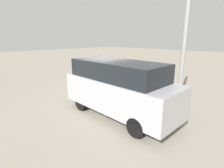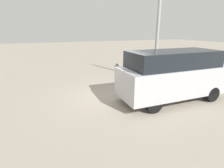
% 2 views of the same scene
% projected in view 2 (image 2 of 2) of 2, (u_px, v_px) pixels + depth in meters
% --- Properties ---
extents(ground_plane, '(80.00, 80.00, 0.00)m').
position_uv_depth(ground_plane, '(114.00, 96.00, 8.71)').
color(ground_plane, gray).
extents(parking_meter_near, '(0.21, 0.13, 1.58)m').
position_uv_depth(parking_meter_near, '(117.00, 71.00, 8.84)').
color(parking_meter_near, '#4C4C4C').
rests_on(parking_meter_near, ground).
extents(parking_meter_far, '(0.21, 0.13, 1.36)m').
position_uv_depth(parking_meter_far, '(224.00, 63.00, 11.72)').
color(parking_meter_far, '#4C4C4C').
rests_on(parking_meter_far, ground).
extents(lamp_post, '(0.44, 0.44, 5.59)m').
position_uv_depth(lamp_post, '(156.00, 48.00, 10.88)').
color(lamp_post, beige).
rests_on(lamp_post, ground).
extents(parked_van, '(5.12, 1.95, 2.31)m').
position_uv_depth(parked_van, '(173.00, 74.00, 7.95)').
color(parked_van, '#B2B2B7').
rests_on(parked_van, ground).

